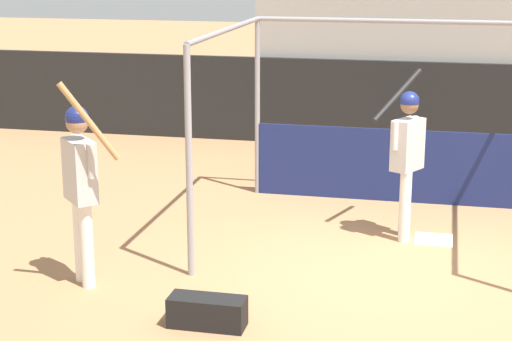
# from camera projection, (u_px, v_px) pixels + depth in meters

# --- Properties ---
(ground_plane) EXTENTS (60.00, 60.00, 0.00)m
(ground_plane) POSITION_uv_depth(u_px,v_px,m) (378.00, 278.00, 8.89)
(ground_plane) COLOR #A8754C
(outfield_wall) EXTENTS (24.00, 0.12, 1.48)m
(outfield_wall) POSITION_uv_depth(u_px,v_px,m) (410.00, 105.00, 14.44)
(outfield_wall) COLOR black
(outfield_wall) RESTS_ON ground
(bleacher_section) EXTENTS (5.40, 4.00, 3.56)m
(bleacher_section) POSITION_uv_depth(u_px,v_px,m) (418.00, 32.00, 16.13)
(bleacher_section) COLOR #9E9E99
(bleacher_section) RESTS_ON ground
(batting_cage) EXTENTS (3.79, 3.26, 2.44)m
(batting_cage) POSITION_uv_depth(u_px,v_px,m) (391.00, 134.00, 10.76)
(batting_cage) COLOR gray
(batting_cage) RESTS_ON ground
(home_plate) EXTENTS (0.44, 0.44, 0.02)m
(home_plate) POSITION_uv_depth(u_px,v_px,m) (434.00, 240.00, 10.03)
(home_plate) COLOR white
(home_plate) RESTS_ON ground
(player_batter) EXTENTS (0.62, 0.92, 1.93)m
(player_batter) POSITION_uv_depth(u_px,v_px,m) (407.00, 151.00, 9.85)
(player_batter) COLOR white
(player_batter) RESTS_ON ground
(player_waiting) EXTENTS (0.75, 0.63, 2.14)m
(player_waiting) POSITION_uv_depth(u_px,v_px,m) (81.00, 177.00, 8.45)
(player_waiting) COLOR white
(player_waiting) RESTS_ON ground
(equipment_bag) EXTENTS (0.70, 0.28, 0.28)m
(equipment_bag) POSITION_uv_depth(u_px,v_px,m) (207.00, 312.00, 7.73)
(equipment_bag) COLOR black
(equipment_bag) RESTS_ON ground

